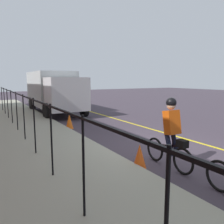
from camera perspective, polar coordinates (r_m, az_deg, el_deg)
name	(u,v)px	position (r m, az deg, el deg)	size (l,w,h in m)	color
ground_plane	(158,147)	(7.83, 11.71, -8.70)	(80.00, 80.00, 0.00)	#3F353F
lane_line_centre	(191,140)	(8.95, 19.38, -6.82)	(36.00, 0.12, 0.01)	yellow
sidewalk	(60,164)	(6.16, -13.06, -12.73)	(40.00, 3.20, 0.15)	#999884
iron_fence	(34,113)	(6.70, -19.26, -0.21)	(21.06, 0.04, 1.60)	black
cyclist_lead	(171,134)	(5.87, 14.75, -5.33)	(1.71, 0.37, 1.83)	black
box_truck_background	(54,90)	(15.70, -14.55, 5.43)	(6.74, 2.61, 2.78)	#AEB6B7
traffic_cone_near	(140,156)	(5.87, 7.02, -11.15)	(0.36, 0.36, 0.64)	#FB6019
traffic_cone_far	(69,121)	(10.56, -10.79, -2.38)	(0.36, 0.36, 0.67)	orange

